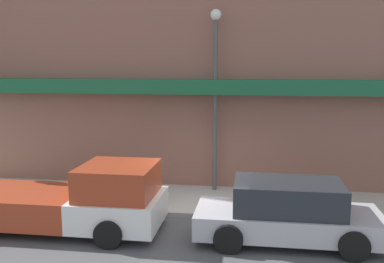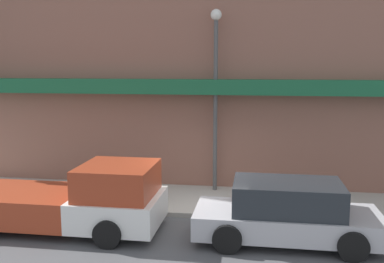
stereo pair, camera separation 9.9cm
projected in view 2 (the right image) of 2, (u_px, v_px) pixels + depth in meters
name	position (u px, v px, depth m)	size (l,w,h in m)	color
ground_plane	(203.00, 219.00, 12.21)	(80.00, 80.00, 0.00)	#4C4C4F
sidewalk	(209.00, 201.00, 13.61)	(36.00, 2.90, 0.14)	#ADA89E
building	(218.00, 38.00, 15.68)	(19.80, 3.80, 11.17)	brown
pickup_truck	(73.00, 200.00, 11.36)	(5.53, 2.31, 1.80)	white
parked_car	(287.00, 213.00, 10.54)	(4.53, 2.01, 1.53)	#ADADB2
fire_hydrant	(319.00, 200.00, 12.49)	(0.16, 0.16, 0.63)	red
street_lamp	(216.00, 81.00, 14.04)	(0.36, 0.36, 5.99)	#4C4C4C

